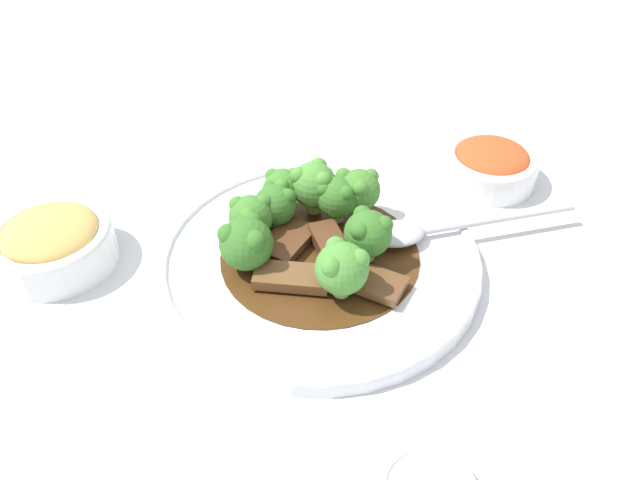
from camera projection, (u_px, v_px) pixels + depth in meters
The scene contains 18 objects.
ground_plane at pixel (320, 265), 0.63m from camera, with size 4.00×4.00×0.00m, color silver.
main_plate at pixel (320, 258), 0.62m from camera, with size 0.32×0.32×0.02m.
beef_strip_0 at pixel (378, 284), 0.58m from camera, with size 0.04×0.05×0.01m.
beef_strip_1 at pixel (288, 240), 0.62m from camera, with size 0.07×0.05×0.01m.
beef_strip_2 at pixel (334, 246), 0.61m from camera, with size 0.07×0.07×0.01m.
beef_strip_3 at pixel (292, 277), 0.58m from camera, with size 0.05×0.08×0.01m.
broccoli_floret_0 at pixel (314, 184), 0.65m from camera, with size 0.05×0.05×0.06m.
broccoli_floret_1 at pixel (342, 267), 0.55m from camera, with size 0.05×0.05×0.06m.
broccoli_floret_2 at pixel (359, 190), 0.64m from camera, with size 0.04×0.04×0.05m.
broccoli_floret_3 at pixel (246, 242), 0.58m from camera, with size 0.05×0.05×0.05m.
broccoli_floret_4 at pixel (275, 204), 0.63m from camera, with size 0.04×0.04×0.05m.
broccoli_floret_5 at pixel (250, 216), 0.62m from camera, with size 0.04×0.04×0.05m.
broccoli_floret_6 at pixel (336, 196), 0.64m from camera, with size 0.04×0.04×0.05m.
broccoli_floret_7 at pixel (368, 233), 0.59m from camera, with size 0.05×0.05×0.05m.
broccoli_floret_8 at pixel (283, 187), 0.65m from camera, with size 0.04×0.04×0.05m.
serving_spoon at pixel (419, 231), 0.63m from camera, with size 0.14×0.20×0.01m.
side_bowl_kimchi at pixel (491, 164), 0.73m from camera, with size 0.11×0.11×0.05m.
side_bowl_appetizer at pixel (53, 242), 0.62m from camera, with size 0.12×0.12×0.05m.
Camera 1 is at (-0.43, -0.15, 0.43)m, focal length 35.00 mm.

